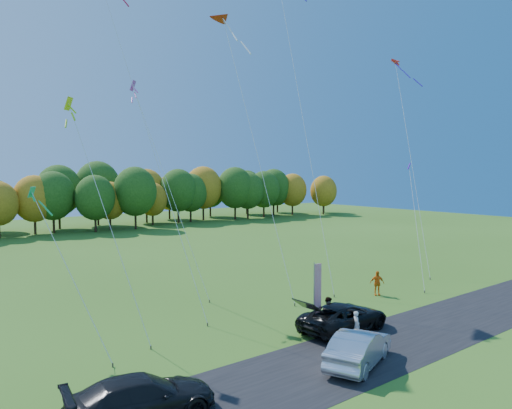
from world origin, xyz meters
TOP-DOWN VIEW (x-y plane):
  - ground at (0.00, 0.00)m, footprint 160.00×160.00m
  - asphalt_strip at (0.00, -4.00)m, footprint 90.00×6.00m
  - tree_line at (0.00, 55.00)m, footprint 116.00×12.00m
  - black_suv at (0.80, -1.12)m, footprint 6.05×3.06m
  - silver_sedan at (-2.49, -4.92)m, footprint 5.39×3.52m
  - dark_truck_a at (-12.87, -3.20)m, footprint 5.95×3.20m
  - person_tailgate_a at (0.31, -2.45)m, footprint 0.58×0.67m
  - person_tailgate_b at (0.56, -0.10)m, footprint 0.75×0.94m
  - person_east at (9.03, 2.87)m, footprint 1.13×1.00m
  - feather_flag at (-0.61, -0.30)m, footprint 0.54×0.12m
  - kite_delta_blue at (-5.89, 10.64)m, footprint 3.87×12.88m
  - kite_parafoil_orange at (8.09, 9.95)m, footprint 5.75×11.54m
  - kite_delta_red at (2.64, 9.62)m, footprint 2.37×10.43m
  - kite_parafoil_rainbow at (19.70, 7.37)m, footprint 7.15×8.60m
  - kite_diamond_yellow at (-10.34, 5.90)m, footprint 2.80×6.00m
  - kite_diamond_green at (-12.61, 5.48)m, footprint 2.23×7.03m
  - kite_diamond_pink at (-3.27, 11.79)m, footprint 3.53×6.34m
  - kite_diamond_blue_low at (14.21, 3.06)m, footprint 4.14×4.57m

SIDE VIEW (x-z plane):
  - ground at x=0.00m, z-range 0.00..0.00m
  - tree_line at x=0.00m, z-range -5.00..5.00m
  - asphalt_strip at x=0.00m, z-range 0.00..0.01m
  - person_tailgate_a at x=0.31m, z-range 0.00..1.56m
  - dark_truck_a at x=-12.87m, z-range 0.00..1.64m
  - black_suv at x=0.80m, z-range 0.00..1.64m
  - silver_sedan at x=-2.49m, z-range 0.00..1.68m
  - person_east at x=9.03m, z-range 0.00..1.83m
  - person_tailgate_b at x=0.56m, z-range 0.00..1.85m
  - feather_flag at x=-0.61m, z-range 0.45..4.54m
  - kite_diamond_green at x=-12.61m, z-range -0.17..8.53m
  - kite_diamond_blue_low at x=14.21m, z-range -0.19..9.98m
  - kite_diamond_yellow at x=-10.34m, z-range -0.23..13.53m
  - kite_diamond_pink at x=-3.27m, z-range -0.26..15.99m
  - kite_parafoil_rainbow at x=19.70m, z-range -0.13..20.68m
  - kite_delta_red at x=2.64m, z-range 0.41..23.41m
  - kite_delta_blue at x=-5.89m, z-range -0.22..26.02m
  - kite_parafoil_orange at x=8.09m, z-range -0.17..27.70m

